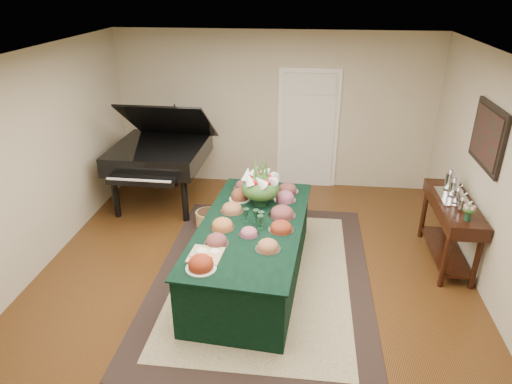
# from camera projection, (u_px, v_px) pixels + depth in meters

# --- Properties ---
(ground) EXTENTS (6.00, 6.00, 0.00)m
(ground) POSITION_uv_depth(u_px,v_px,m) (253.00, 276.00, 5.81)
(ground) COLOR black
(ground) RESTS_ON ground
(area_rug) EXTENTS (2.69, 3.76, 0.01)m
(area_rug) POSITION_uv_depth(u_px,v_px,m) (263.00, 275.00, 5.81)
(area_rug) COLOR black
(area_rug) RESTS_ON ground
(kitchen_doorway) EXTENTS (1.05, 0.07, 2.10)m
(kitchen_doorway) POSITION_uv_depth(u_px,v_px,m) (308.00, 131.00, 7.98)
(kitchen_doorway) COLOR white
(kitchen_doorway) RESTS_ON ground
(buffet_table) EXTENTS (1.40, 2.65, 0.77)m
(buffet_table) POSITION_uv_depth(u_px,v_px,m) (252.00, 251.00, 5.63)
(buffet_table) COLOR black
(buffet_table) RESTS_ON ground
(food_platters) EXTENTS (1.08, 2.27, 0.12)m
(food_platters) POSITION_uv_depth(u_px,v_px,m) (253.00, 215.00, 5.58)
(food_platters) COLOR silver
(food_platters) RESTS_ON buffet_table
(cutting_board) EXTENTS (0.37, 0.37, 0.10)m
(cutting_board) POSITION_uv_depth(u_px,v_px,m) (206.00, 252.00, 4.84)
(cutting_board) COLOR tan
(cutting_board) RESTS_ON buffet_table
(green_goblets) EXTENTS (0.27, 0.23, 0.18)m
(green_goblets) POSITION_uv_depth(u_px,v_px,m) (256.00, 218.00, 5.41)
(green_goblets) COLOR #14331F
(green_goblets) RESTS_ON buffet_table
(floral_centerpiece) EXTENTS (0.50, 0.50, 0.50)m
(floral_centerpiece) POSITION_uv_depth(u_px,v_px,m) (261.00, 183.00, 5.82)
(floral_centerpiece) COLOR #14331F
(floral_centerpiece) RESTS_ON buffet_table
(grand_piano) EXTENTS (1.56, 1.75, 1.76)m
(grand_piano) POSITION_uv_depth(u_px,v_px,m) (160.00, 153.00, 7.37)
(grand_piano) COLOR black
(grand_piano) RESTS_ON ground
(wicker_basket) EXTENTS (0.36, 0.36, 0.22)m
(wicker_basket) POSITION_uv_depth(u_px,v_px,m) (208.00, 219.00, 6.97)
(wicker_basket) COLOR #AD7E46
(wicker_basket) RESTS_ON ground
(mahogany_sideboard) EXTENTS (0.45, 1.42, 0.89)m
(mahogany_sideboard) POSITION_uv_depth(u_px,v_px,m) (452.00, 215.00, 5.86)
(mahogany_sideboard) COLOR black
(mahogany_sideboard) RESTS_ON ground
(tea_service) EXTENTS (0.34, 0.74, 0.30)m
(tea_service) POSITION_uv_depth(u_px,v_px,m) (455.00, 190.00, 5.80)
(tea_service) COLOR silver
(tea_service) RESTS_ON mahogany_sideboard
(pink_bouquet) EXTENTS (0.16, 0.16, 0.21)m
(pink_bouquet) POSITION_uv_depth(u_px,v_px,m) (469.00, 210.00, 5.25)
(pink_bouquet) COLOR #14331F
(pink_bouquet) RESTS_ON mahogany_sideboard
(wall_painting) EXTENTS (0.05, 0.95, 0.75)m
(wall_painting) POSITION_uv_depth(u_px,v_px,m) (488.00, 136.00, 5.38)
(wall_painting) COLOR black
(wall_painting) RESTS_ON ground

